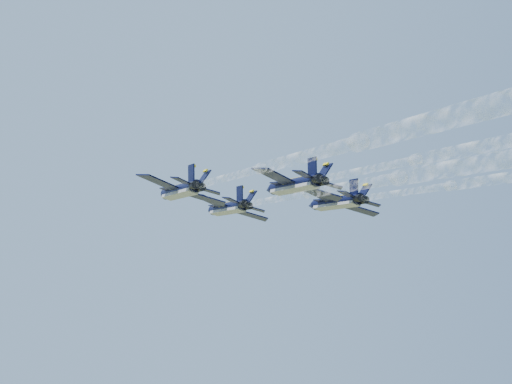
{
  "coord_description": "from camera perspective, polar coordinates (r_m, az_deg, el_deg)",
  "views": [
    {
      "loc": [
        -11.06,
        -98.55,
        74.67
      ],
      "look_at": [
        1.25,
        4.82,
        93.47
      ],
      "focal_mm": 55.0,
      "sensor_mm": 36.0,
      "label": 1
    }
  ],
  "objects": [
    {
      "name": "jet_left",
      "position": [
        99.55,
        -5.57,
        0.09
      ],
      "size": [
        11.3,
        15.79,
        4.37
      ],
      "rotation": [
        0.0,
        0.27,
        0.31
      ],
      "color": "black"
    },
    {
      "name": "jet_right",
      "position": [
        108.57,
        5.82,
        -0.77
      ],
      "size": [
        11.3,
        15.79,
        4.37
      ],
      "rotation": [
        0.0,
        0.27,
        0.31
      ],
      "color": "black"
    },
    {
      "name": "jet_slot",
      "position": [
        95.49,
        2.77,
        0.5
      ],
      "size": [
        11.3,
        15.79,
        4.37
      ],
      "rotation": [
        0.0,
        0.27,
        0.31
      ],
      "color": "black"
    },
    {
      "name": "jet_lead",
      "position": [
        112.87,
        -2.09,
        -1.17
      ],
      "size": [
        11.3,
        15.79,
        4.37
      ],
      "rotation": [
        0.0,
        0.27,
        0.31
      ],
      "color": "black"
    }
  ]
}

